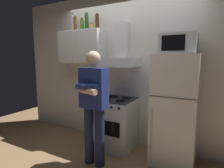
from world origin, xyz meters
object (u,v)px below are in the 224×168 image
(bottle_vodka_clear, at_px, (73,23))
(bottle_beer_brown, at_px, (75,24))
(stove_oven, at_px, (116,123))
(person_standing, at_px, (94,104))
(range_hood, at_px, (120,55))
(microwave, at_px, (178,44))
(bottle_wine_green, at_px, (87,22))
(upper_cabinet, at_px, (82,47))
(bottle_olive_oil, at_px, (82,25))
(bottle_spice_jar, at_px, (92,27))
(refrigerator, at_px, (175,110))
(bottle_rum_dark, at_px, (97,22))

(bottle_vodka_clear, bearing_deg, bottle_beer_brown, -34.36)
(stove_oven, distance_m, person_standing, 0.77)
(stove_oven, relative_size, range_hood, 1.17)
(range_hood, distance_m, bottle_vodka_clear, 1.19)
(range_hood, distance_m, microwave, 0.97)
(bottle_wine_green, bearing_deg, bottle_vodka_clear, 173.30)
(upper_cabinet, distance_m, bottle_vodka_clear, 0.51)
(bottle_beer_brown, bearing_deg, bottle_olive_oil, 11.06)
(person_standing, relative_size, bottle_spice_jar, 12.48)
(upper_cabinet, bearing_deg, bottle_wine_green, -2.23)
(range_hood, bearing_deg, refrigerator, -7.55)
(bottle_wine_green, bearing_deg, microwave, -3.57)
(bottle_spice_jar, bearing_deg, bottle_rum_dark, -5.67)
(microwave, bearing_deg, bottle_olive_oil, 176.64)
(range_hood, height_order, microwave, range_hood)
(bottle_beer_brown, height_order, bottle_rum_dark, bottle_beer_brown)
(microwave, distance_m, bottle_olive_oil, 1.78)
(bottle_rum_dark, bearing_deg, bottle_wine_green, -174.20)
(person_standing, xyz_separation_m, bottle_wine_green, (-0.63, 0.73, 1.30))
(bottle_vodka_clear, distance_m, bottle_olive_oil, 0.25)
(stove_oven, bearing_deg, bottle_rum_dark, 163.01)
(upper_cabinet, distance_m, bottle_beer_brown, 0.45)
(range_hood, relative_size, bottle_olive_oil, 3.27)
(refrigerator, relative_size, bottle_olive_oil, 6.98)
(person_standing, bearing_deg, bottle_wine_green, 130.73)
(stove_oven, height_order, bottle_vodka_clear, bottle_vodka_clear)
(bottle_wine_green, xyz_separation_m, bottle_rum_dark, (0.21, 0.02, -0.02))
(refrigerator, distance_m, bottle_rum_dark, 1.98)
(range_hood, xyz_separation_m, bottle_wine_green, (-0.68, -0.01, 0.60))
(upper_cabinet, relative_size, stove_oven, 1.03)
(bottle_wine_green, distance_m, bottle_rum_dark, 0.21)
(range_hood, bearing_deg, bottle_spice_jar, 177.29)
(range_hood, distance_m, bottle_olive_oil, 0.96)
(upper_cabinet, xyz_separation_m, bottle_rum_dark, (0.34, 0.02, 0.43))
(bottle_rum_dark, bearing_deg, person_standing, -61.00)
(range_hood, bearing_deg, stove_oven, -90.00)
(bottle_beer_brown, xyz_separation_m, bottle_spice_jar, (0.33, 0.06, -0.07))
(stove_oven, height_order, microwave, microwave)
(upper_cabinet, height_order, range_hood, range_hood)
(microwave, distance_m, bottle_wine_green, 1.69)
(refrigerator, bearing_deg, microwave, 90.90)
(upper_cabinet, height_order, person_standing, upper_cabinet)
(bottle_spice_jar, bearing_deg, bottle_beer_brown, -169.41)
(range_hood, bearing_deg, microwave, -6.46)
(range_hood, xyz_separation_m, bottle_spice_jar, (-0.59, 0.03, 0.51))
(microwave, relative_size, bottle_vodka_clear, 1.44)
(refrigerator, height_order, bottle_vodka_clear, bottle_vodka_clear)
(bottle_beer_brown, bearing_deg, upper_cabinet, 14.62)
(upper_cabinet, xyz_separation_m, bottle_olive_oil, (0.02, -0.00, 0.41))
(microwave, height_order, bottle_wine_green, bottle_wine_green)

